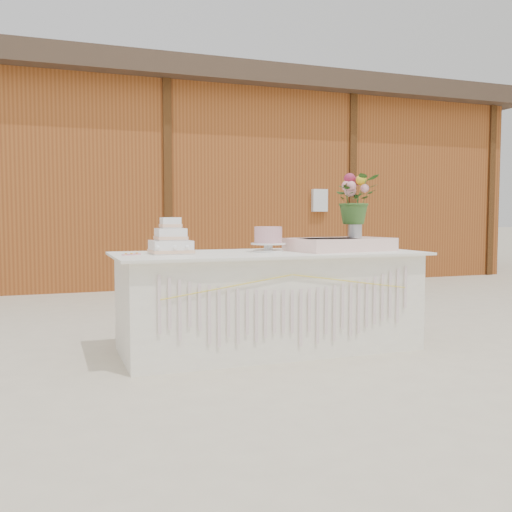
% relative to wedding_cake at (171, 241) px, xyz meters
% --- Properties ---
extents(ground, '(80.00, 80.00, 0.00)m').
position_rel_wedding_cake_xyz_m(ground, '(0.76, -0.08, -0.86)').
color(ground, beige).
rests_on(ground, ground).
extents(barn, '(12.60, 4.60, 3.30)m').
position_rel_wedding_cake_xyz_m(barn, '(0.75, 5.92, 0.81)').
color(barn, brown).
rests_on(barn, ground).
extents(cake_table, '(2.40, 1.00, 0.77)m').
position_rel_wedding_cake_xyz_m(cake_table, '(0.76, -0.08, -0.48)').
color(cake_table, white).
rests_on(cake_table, ground).
extents(wedding_cake, '(0.30, 0.30, 0.27)m').
position_rel_wedding_cake_xyz_m(wedding_cake, '(0.00, 0.00, 0.00)').
color(wedding_cake, white).
rests_on(wedding_cake, cake_table).
extents(pink_cake_stand, '(0.28, 0.28, 0.20)m').
position_rel_wedding_cake_xyz_m(pink_cake_stand, '(0.77, -0.05, 0.02)').
color(pink_cake_stand, white).
rests_on(pink_cake_stand, cake_table).
extents(satin_runner, '(0.89, 0.61, 0.10)m').
position_rel_wedding_cake_xyz_m(satin_runner, '(1.38, -0.10, -0.04)').
color(satin_runner, '#FFD7CD').
rests_on(satin_runner, cake_table).
extents(flower_vase, '(0.12, 0.12, 0.16)m').
position_rel_wedding_cake_xyz_m(flower_vase, '(1.53, -0.07, 0.09)').
color(flower_vase, '#BABAC0').
rests_on(flower_vase, satin_runner).
extents(bouquet, '(0.39, 0.34, 0.41)m').
position_rel_wedding_cake_xyz_m(bouquet, '(1.53, -0.07, 0.38)').
color(bouquet, '#345C25').
rests_on(bouquet, flower_vase).
extents(loose_flowers, '(0.19, 0.33, 0.02)m').
position_rel_wedding_cake_xyz_m(loose_flowers, '(-0.28, 0.05, -0.08)').
color(loose_flowers, pink).
rests_on(loose_flowers, cake_table).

